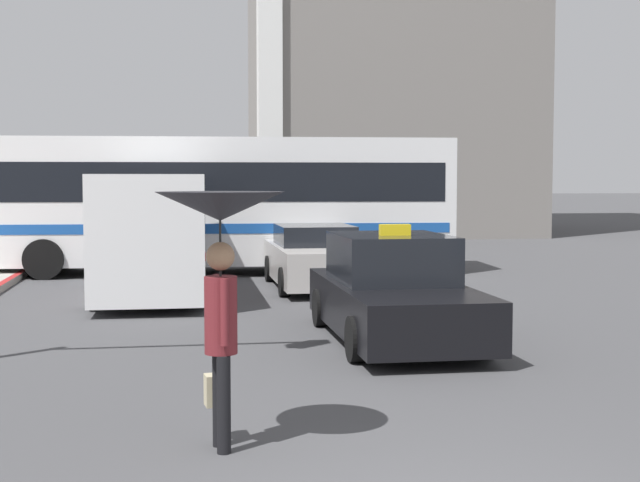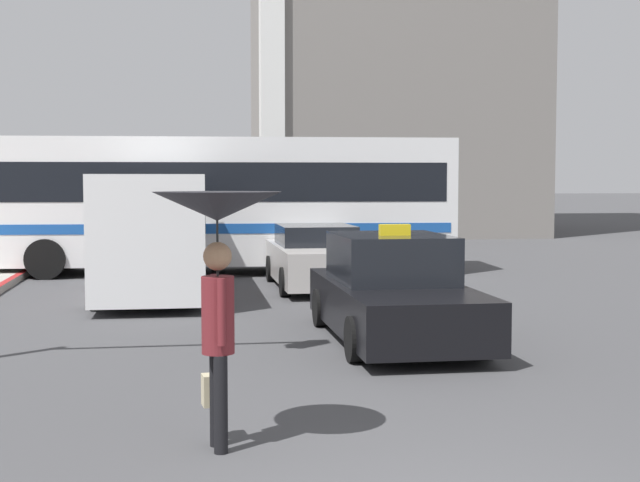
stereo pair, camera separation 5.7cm
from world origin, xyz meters
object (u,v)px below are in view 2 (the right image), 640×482
Objects in this scene: ambulance_van at (152,229)px; pedestrian_with_umbrella at (217,238)px; taxi at (393,293)px; city_bus at (220,199)px; sedan_red at (317,258)px.

ambulance_van reaches higher than pedestrian_with_umbrella.
taxi is at bearing -36.23° from pedestrian_with_umbrella.
city_bus is at bearing -78.31° from taxi.
ambulance_van is 0.49× the size of city_bus.
taxi is 0.80× the size of ambulance_van.
city_bus is (-2.08, 10.04, 1.18)m from taxi.
pedestrian_with_umbrella is at bearing -179.07° from city_bus.
ambulance_van is 10.48m from pedestrian_with_umbrella.
sedan_red is 0.38× the size of city_bus.
sedan_red is at bearing -163.44° from ambulance_van.
taxi is 2.07× the size of pedestrian_with_umbrella.
city_bus is 5.28× the size of pedestrian_with_umbrella.
city_bus is at bearing -108.18° from ambulance_van.
ambulance_van is (-3.62, 5.49, 0.66)m from taxi.
city_bus is (-1.94, 3.55, 1.23)m from sedan_red.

